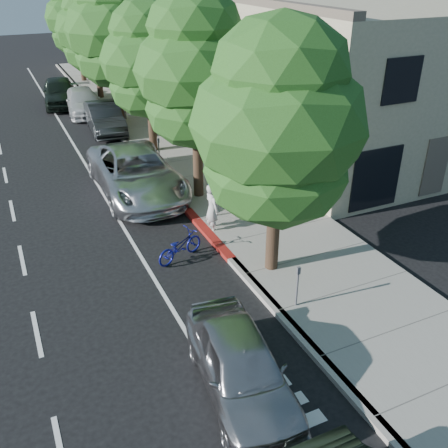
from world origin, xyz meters
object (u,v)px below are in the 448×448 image
street_tree_1 (196,73)px  street_tree_5 (76,19)px  street_tree_2 (148,61)px  bicycle (180,246)px  dark_sedan (105,118)px  dark_suv_far (60,92)px  silver_suv (136,173)px  street_tree_0 (279,126)px  pedestrian (214,137)px  white_pickup (83,102)px  near_car_a (241,366)px  street_tree_3 (115,31)px  cyclist (212,209)px  street_tree_4 (93,31)px

street_tree_1 → street_tree_5: size_ratio=1.06×
street_tree_2 → bicycle: size_ratio=4.01×
street_tree_5 → dark_sedan: (-1.40, -13.50, -3.91)m
dark_suv_far → silver_suv: bearing=-81.7°
street_tree_0 → pedestrian: size_ratio=4.70×
street_tree_0 → bicycle: street_tree_0 is taller
white_pickup → near_car_a: (-1.32, -24.94, 0.00)m
street_tree_5 → near_car_a: street_tree_5 is taller
white_pickup → dark_suv_far: (-0.99, 2.58, 0.15)m
street_tree_1 → white_pickup: street_tree_1 is taller
street_tree_5 → bicycle: 28.53m
pedestrian → street_tree_5: bearing=-90.5°
street_tree_3 → dark_sedan: size_ratio=1.73×
dark_suv_far → near_car_a: (-0.33, -27.52, -0.15)m
cyclist → street_tree_5: bearing=-6.8°
dark_sedan → cyclist: bearing=-83.4°
bicycle → near_car_a: size_ratio=0.42×
street_tree_2 → dark_suv_far: street_tree_2 is taller
street_tree_2 → bicycle: street_tree_2 is taller
silver_suv → white_pickup: size_ratio=1.30×
street_tree_3 → dark_suv_far: size_ratio=1.61×
cyclist → white_pickup: (-1.13, 17.79, -0.19)m
street_tree_1 → cyclist: (-0.65, -2.87, -4.13)m
street_tree_0 → dark_suv_far: size_ratio=1.47×
street_tree_0 → bicycle: 5.19m
street_tree_1 → dark_sedan: (-1.40, 10.50, -4.25)m
street_tree_3 → street_tree_2: bearing=-90.0°
street_tree_5 → bicycle: size_ratio=4.19×
bicycle → near_car_a: (-0.75, -5.91, 0.26)m
street_tree_4 → dark_sedan: size_ratio=1.52×
dark_sedan → pedestrian: pedestrian is taller
street_tree_0 → white_pickup: bearing=94.9°
cyclist → silver_suv: cyclist is taller
cyclist → street_tree_4: bearing=-7.2°
street_tree_2 → near_car_a: street_tree_2 is taller
street_tree_0 → bicycle: (-2.35, 1.89, -4.22)m
street_tree_3 → pedestrian: 9.16m
street_tree_5 → silver_suv: size_ratio=1.15×
silver_suv → dark_sedan: 9.03m
near_car_a → pedestrian: bearing=75.7°
street_tree_0 → dark_sedan: bearing=94.8°
street_tree_0 → dark_sedan: size_ratio=1.57×
street_tree_3 → bicycle: street_tree_3 is taller
street_tree_3 → bicycle: size_ratio=4.65×
cyclist → near_car_a: bearing=155.7°
street_tree_4 → near_car_a: bearing=-96.3°
street_tree_1 → white_pickup: size_ratio=1.58×
street_tree_4 → pedestrian: size_ratio=4.57×
bicycle → street_tree_5: bearing=-27.1°
street_tree_0 → street_tree_3: bearing=90.0°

